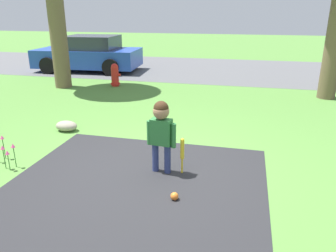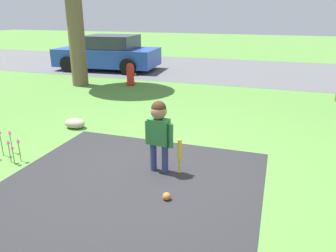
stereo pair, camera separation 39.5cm
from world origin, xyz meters
The scene contains 8 objects.
ground_plane centered at (0.00, 0.00, 0.00)m, with size 60.00×60.00×0.00m, color #518438.
street_strip centered at (0.00, 8.94, 0.00)m, with size 40.00×6.00×0.01m.
child centered at (0.20, -0.11, 0.69)m, with size 0.43×0.23×1.06m.
baseball_bat centered at (0.49, -0.08, 0.35)m, with size 0.06×0.06×0.54m.
sports_ball centered at (0.54, -0.80, 0.05)m, with size 0.10×0.10×0.10m.
fire_hydrant centered at (-2.65, 5.12, 0.34)m, with size 0.32×0.29×0.69m.
parked_car centered at (-4.67, 7.50, 0.62)m, with size 4.01×2.26×1.32m.
edging_rock centered at (-2.03, 1.12, 0.10)m, with size 0.43×0.29×0.20m.
Camera 1 is at (1.29, -4.23, 2.20)m, focal length 35.00 mm.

